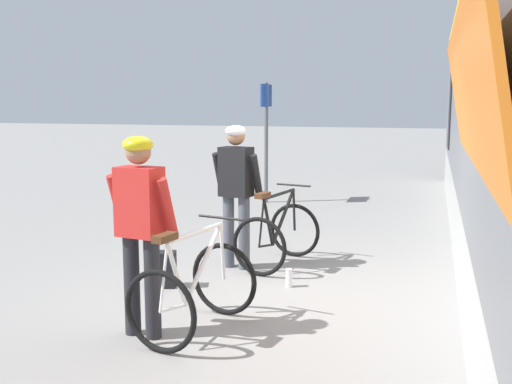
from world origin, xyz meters
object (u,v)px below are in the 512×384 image
object	(u,v)px
platform_sign_post	(266,122)
backpack_on_platform	(163,269)
water_bottle_near_the_bikes	(289,278)
cyclist_far_in_red	(140,218)
bicycle_far_white	(194,289)
bicycle_near_black	(278,234)
cyclist_near_in_dark	(236,184)

from	to	relation	value
platform_sign_post	backpack_on_platform	bearing A→B (deg)	-85.98
water_bottle_near_the_bikes	cyclist_far_in_red	bearing A→B (deg)	-117.94
cyclist_far_in_red	water_bottle_near_the_bikes	xyz separation A→B (m)	(0.91, 1.72, -0.95)
cyclist_far_in_red	bicycle_far_white	xyz separation A→B (m)	(0.41, 0.19, -0.65)
bicycle_near_black	backpack_on_platform	distance (m)	1.57
bicycle_far_white	cyclist_far_in_red	bearing A→B (deg)	-155.02
bicycle_near_black	backpack_on_platform	xyz separation A→B (m)	(-1.01, -1.19, -0.20)
bicycle_far_white	backpack_on_platform	world-z (taller)	bicycle_far_white
cyclist_near_in_dark	bicycle_near_black	size ratio (longest dim) A/B	1.48
water_bottle_near_the_bikes	backpack_on_platform	bearing A→B (deg)	-163.94
backpack_on_platform	water_bottle_near_the_bikes	bearing A→B (deg)	0.32
bicycle_far_white	water_bottle_near_the_bikes	world-z (taller)	bicycle_far_white
bicycle_far_white	platform_sign_post	world-z (taller)	platform_sign_post
bicycle_near_black	water_bottle_near_the_bikes	size ratio (longest dim) A/B	5.70
cyclist_far_in_red	water_bottle_near_the_bikes	distance (m)	2.17
bicycle_near_black	platform_sign_post	size ratio (longest dim) A/B	0.50
cyclist_far_in_red	bicycle_far_white	bearing A→B (deg)	24.98
cyclist_near_in_dark	bicycle_far_white	world-z (taller)	cyclist_near_in_dark
water_bottle_near_the_bikes	cyclist_near_in_dark	bearing A→B (deg)	144.33
backpack_on_platform	water_bottle_near_the_bikes	distance (m)	1.40
cyclist_near_in_dark	water_bottle_near_the_bikes	xyz separation A→B (m)	(0.81, -0.58, -0.95)
cyclist_far_in_red	bicycle_near_black	bearing A→B (deg)	77.18
bicycle_far_white	platform_sign_post	bearing A→B (deg)	100.26
cyclist_near_in_dark	bicycle_near_black	distance (m)	0.83
cyclist_near_in_dark	platform_sign_post	distance (m)	4.89
platform_sign_post	bicycle_far_white	bearing A→B (deg)	-79.74
bicycle_near_black	cyclist_far_in_red	bearing A→B (deg)	-102.82
water_bottle_near_the_bikes	bicycle_far_white	bearing A→B (deg)	-108.23
cyclist_near_in_dark	water_bottle_near_the_bikes	size ratio (longest dim) A/B	8.46
water_bottle_near_the_bikes	platform_sign_post	size ratio (longest dim) A/B	0.09
bicycle_far_white	backpack_on_platform	size ratio (longest dim) A/B	2.97
cyclist_near_in_dark	bicycle_far_white	size ratio (longest dim) A/B	1.48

